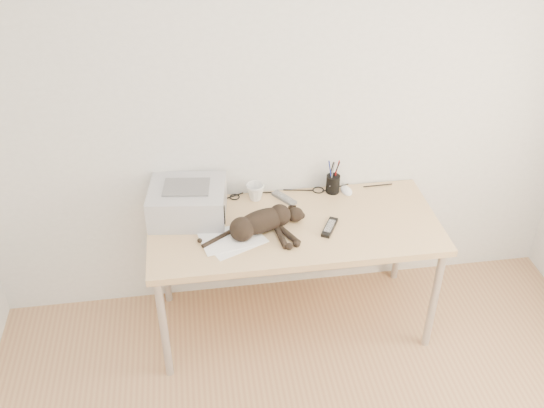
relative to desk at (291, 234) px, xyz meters
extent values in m
plane|color=white|center=(0.00, 0.27, 0.69)|extent=(3.50, 0.00, 3.50)
cube|color=tan|center=(0.00, -0.09, 0.11)|extent=(1.60, 0.70, 0.04)
cylinder|color=#B1B1B3|center=(-0.75, -0.39, -0.26)|extent=(0.04, 0.04, 0.70)
cylinder|color=#B1B1B3|center=(0.75, -0.39, -0.26)|extent=(0.04, 0.04, 0.70)
cylinder|color=#B1B1B3|center=(-0.75, 0.21, -0.26)|extent=(0.04, 0.04, 0.70)
cylinder|color=#B1B1B3|center=(0.75, 0.21, -0.26)|extent=(0.04, 0.04, 0.70)
cube|color=tan|center=(0.00, 0.24, -0.21)|extent=(1.48, 0.02, 0.60)
cube|color=#A6A7AB|center=(-0.57, 0.08, 0.23)|extent=(0.45, 0.40, 0.19)
cube|color=black|center=(-0.57, 0.08, 0.24)|extent=(0.35, 0.06, 0.11)
cube|color=slate|center=(-0.57, 0.08, 0.32)|extent=(0.27, 0.21, 0.01)
cube|color=white|center=(-0.34, -0.18, 0.14)|extent=(0.36, 0.32, 0.00)
cube|color=white|center=(-0.37, -0.16, 0.14)|extent=(0.34, 0.27, 0.00)
ellipsoid|color=black|center=(-0.18, -0.12, 0.20)|extent=(0.33, 0.22, 0.13)
sphere|color=black|center=(-0.30, -0.17, 0.19)|extent=(0.13, 0.13, 0.13)
ellipsoid|color=black|center=(0.01, -0.06, 0.18)|extent=(0.12, 0.11, 0.08)
cone|color=black|center=(-0.01, -0.02, 0.21)|extent=(0.04, 0.05, 0.04)
cone|color=black|center=(0.01, -0.02, 0.21)|extent=(0.04, 0.05, 0.04)
cylinder|color=black|center=(-0.09, -0.21, 0.15)|extent=(0.09, 0.18, 0.03)
cylinder|color=black|center=(-0.05, -0.19, 0.15)|extent=(0.09, 0.18, 0.03)
cylinder|color=black|center=(-0.43, -0.16, 0.15)|extent=(0.19, 0.09, 0.02)
imported|color=white|center=(-0.18, 0.19, 0.18)|extent=(0.14, 0.14, 0.10)
cylinder|color=black|center=(0.28, 0.20, 0.19)|extent=(0.08, 0.08, 0.11)
cylinder|color=#990C0C|center=(0.27, 0.20, 0.26)|extent=(0.01, 0.01, 0.15)
cylinder|color=navy|center=(0.29, 0.21, 0.26)|extent=(0.01, 0.01, 0.15)
cylinder|color=black|center=(0.28, 0.19, 0.26)|extent=(0.01, 0.01, 0.15)
cube|color=slate|center=(-0.02, 0.16, 0.14)|extent=(0.13, 0.16, 0.02)
cube|color=black|center=(0.18, -0.15, 0.14)|extent=(0.13, 0.17, 0.02)
ellipsoid|color=white|center=(0.36, 0.19, 0.15)|extent=(0.08, 0.11, 0.03)
camera|label=1|loc=(-0.51, -2.71, 2.12)|focal=40.00mm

